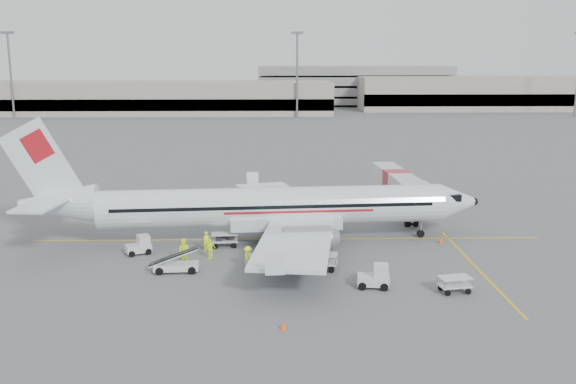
# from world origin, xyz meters

# --- Properties ---
(ground) EXTENTS (360.00, 360.00, 0.00)m
(ground) POSITION_xyz_m (0.00, 0.00, 0.00)
(ground) COLOR #56595B
(stripe_lead) EXTENTS (44.00, 0.20, 0.01)m
(stripe_lead) POSITION_xyz_m (0.00, 0.00, 0.01)
(stripe_lead) COLOR yellow
(stripe_lead) RESTS_ON ground
(stripe_cross) EXTENTS (0.20, 20.00, 0.01)m
(stripe_cross) POSITION_xyz_m (14.00, -8.00, 0.01)
(stripe_cross) COLOR yellow
(stripe_cross) RESTS_ON ground
(terminal_west) EXTENTS (110.00, 22.00, 9.00)m
(terminal_west) POSITION_xyz_m (-40.00, 130.00, 4.50)
(terminal_west) COLOR gray
(terminal_west) RESTS_ON ground
(terminal_east) EXTENTS (90.00, 26.00, 10.00)m
(terminal_east) POSITION_xyz_m (70.00, 145.00, 5.00)
(terminal_east) COLOR gray
(terminal_east) RESTS_ON ground
(parking_garage) EXTENTS (62.00, 24.00, 14.00)m
(parking_garage) POSITION_xyz_m (25.00, 160.00, 7.00)
(parking_garage) COLOR slate
(parking_garage) RESTS_ON ground
(treeline) EXTENTS (300.00, 3.00, 6.00)m
(treeline) POSITION_xyz_m (0.00, 175.00, 3.00)
(treeline) COLOR black
(treeline) RESTS_ON ground
(mast_west) EXTENTS (3.20, 1.20, 22.00)m
(mast_west) POSITION_xyz_m (-70.00, 118.00, 11.00)
(mast_west) COLOR slate
(mast_west) RESTS_ON ground
(mast_center) EXTENTS (3.20, 1.20, 22.00)m
(mast_center) POSITION_xyz_m (5.00, 118.00, 11.00)
(mast_center) COLOR slate
(mast_center) RESTS_ON ground
(aircraft) EXTENTS (40.86, 33.20, 10.64)m
(aircraft) POSITION_xyz_m (-1.34, -0.65, 5.32)
(aircraft) COLOR white
(aircraft) RESTS_ON ground
(jet_bridge) EXTENTS (4.17, 16.49, 4.28)m
(jet_bridge) POSITION_xyz_m (11.21, 9.94, 2.14)
(jet_bridge) COLOR silver
(jet_bridge) RESTS_ON ground
(belt_loader) EXTENTS (4.42, 1.87, 2.35)m
(belt_loader) POSITION_xyz_m (-8.48, -8.50, 1.17)
(belt_loader) COLOR silver
(belt_loader) RESTS_ON ground
(tug_fore) EXTENTS (2.33, 1.54, 1.68)m
(tug_fore) POSITION_xyz_m (5.56, -12.13, 0.84)
(tug_fore) COLOR silver
(tug_fore) RESTS_ON ground
(tug_mid) EXTENTS (2.31, 1.44, 1.72)m
(tug_mid) POSITION_xyz_m (-2.33, -7.42, 0.86)
(tug_mid) COLOR silver
(tug_mid) RESTS_ON ground
(tug_aft) EXTENTS (2.27, 1.88, 1.53)m
(tug_aft) POSITION_xyz_m (-12.20, -4.02, 0.76)
(tug_aft) COLOR silver
(tug_aft) RESTS_ON ground
(cart_loaded_a) EXTENTS (2.34, 1.43, 1.20)m
(cart_loaded_a) POSITION_xyz_m (-0.87, -5.05, 0.60)
(cart_loaded_a) COLOR silver
(cart_loaded_a) RESTS_ON ground
(cart_loaded_b) EXTENTS (2.31, 1.48, 1.15)m
(cart_loaded_b) POSITION_xyz_m (-5.40, -2.08, 0.58)
(cart_loaded_b) COLOR silver
(cart_loaded_b) RESTS_ON ground
(cart_empty_a) EXTENTS (2.61, 1.83, 1.25)m
(cart_empty_a) POSITION_xyz_m (2.24, -8.23, 0.62)
(cart_empty_a) COLOR silver
(cart_empty_a) RESTS_ON ground
(cart_empty_b) EXTENTS (2.30, 1.61, 1.10)m
(cart_empty_b) POSITION_xyz_m (10.89, -13.17, 0.55)
(cart_empty_b) COLOR silver
(cart_empty_b) RESTS_ON ground
(cone_nose) EXTENTS (0.40, 0.40, 0.65)m
(cone_nose) POSITION_xyz_m (12.99, -1.40, 0.32)
(cone_nose) COLOR #FF5315
(cone_nose) RESTS_ON ground
(cone_port) EXTENTS (0.40, 0.40, 0.66)m
(cone_port) POSITION_xyz_m (3.94, 11.35, 0.33)
(cone_port) COLOR #FF5315
(cone_port) RESTS_ON ground
(cone_stbd) EXTENTS (0.37, 0.37, 0.60)m
(cone_stbd) POSITION_xyz_m (-0.74, -18.97, 0.30)
(cone_stbd) COLOR #FF5315
(cone_stbd) RESTS_ON ground
(crew_a) EXTENTS (0.69, 0.57, 1.61)m
(crew_a) POSITION_xyz_m (-6.78, -3.20, 0.80)
(crew_a) COLOR #DEFF17
(crew_a) RESTS_ON ground
(crew_b) EXTENTS (1.16, 1.07, 1.93)m
(crew_b) POSITION_xyz_m (-8.16, -6.44, 0.97)
(crew_b) COLOR #DEFF17
(crew_b) RESTS_ON ground
(crew_c) EXTENTS (0.79, 1.20, 1.75)m
(crew_c) POSITION_xyz_m (-3.22, -7.91, 0.87)
(crew_c) COLOR #DEFF17
(crew_c) RESTS_ON ground
(crew_d) EXTENTS (0.96, 0.93, 1.62)m
(crew_d) POSITION_xyz_m (-6.26, -5.47, 0.81)
(crew_d) COLOR #DEFF17
(crew_d) RESTS_ON ground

